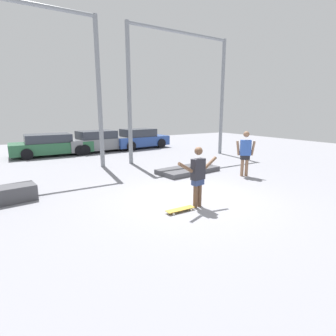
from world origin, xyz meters
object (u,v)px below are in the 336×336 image
object	(u,v)px
skateboarder	(198,174)
parked_car_blue	(140,139)
manual_pad	(188,170)
parked_car_grey	(99,141)
parked_car_green	(51,145)
bystander	(245,152)
grind_box	(0,196)
skateboard	(180,209)

from	to	relation	value
skateboarder	parked_car_blue	distance (m)	11.88
skateboarder	manual_pad	distance (m)	4.18
parked_car_grey	parked_car_blue	xyz separation A→B (m)	(2.93, 0.04, 0.00)
manual_pad	parked_car_green	distance (m)	8.83
parked_car_green	bystander	distance (m)	11.06
grind_box	parked_car_blue	bearing A→B (deg)	44.45
parked_car_blue	parked_car_green	bearing A→B (deg)	175.04
parked_car_grey	bystander	xyz separation A→B (m)	(2.90, -9.47, 0.34)
skateboard	parked_car_blue	distance (m)	12.12
grind_box	parked_car_grey	bearing A→B (deg)	56.46
skateboarder	parked_car_grey	xyz separation A→B (m)	(0.84, 11.22, -0.27)
grind_box	parked_car_green	bearing A→B (deg)	72.58
parked_car_green	bystander	xyz separation A→B (m)	(5.73, -9.46, 0.38)
grind_box	parked_car_green	world-z (taller)	parked_car_green
skateboarder	parked_car_grey	world-z (taller)	skateboarder
skateboarder	grind_box	xyz separation A→B (m)	(-4.52, 3.13, -0.69)
manual_pad	parked_car_green	xyz separation A→B (m)	(-4.20, 7.75, 0.52)
skateboarder	parked_car_blue	world-z (taller)	skateboarder
skateboarder	manual_pad	xyz separation A→B (m)	(2.22, 3.45, -0.82)
grind_box	parked_car_grey	size ratio (longest dim) A/B	0.43
parked_car_grey	bystander	distance (m)	9.91
grind_box	parked_car_grey	world-z (taller)	parked_car_grey
parked_car_grey	parked_car_blue	world-z (taller)	parked_car_blue
skateboard	grind_box	xyz separation A→B (m)	(-3.93, 3.17, 0.16)
skateboard	grind_box	world-z (taller)	grind_box
skateboard	parked_car_green	xyz separation A→B (m)	(-1.40, 11.24, 0.55)
skateboard	parked_car_grey	bearing A→B (deg)	82.81
skateboarder	grind_box	world-z (taller)	skateboarder
parked_car_blue	bystander	xyz separation A→B (m)	(-0.03, -9.52, 0.34)
skateboarder	parked_car_green	bearing A→B (deg)	92.89
manual_pad	parked_car_grey	bearing A→B (deg)	100.03
grind_box	parked_car_blue	distance (m)	11.62
skateboarder	parked_car_blue	size ratio (longest dim) A/B	0.40
manual_pad	bystander	xyz separation A→B (m)	(1.52, -1.71, 0.89)
skateboarder	skateboard	bearing A→B (deg)	176.61
grind_box	manual_pad	xyz separation A→B (m)	(6.74, 0.32, -0.13)
skateboard	parked_car_blue	world-z (taller)	parked_car_blue
bystander	parked_car_green	bearing A→B (deg)	-22.11
parked_car_blue	bystander	size ratio (longest dim) A/B	2.28
skateboard	bystander	size ratio (longest dim) A/B	0.45
grind_box	manual_pad	world-z (taller)	grind_box
grind_box	parked_car_blue	xyz separation A→B (m)	(8.29, 8.13, 0.42)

